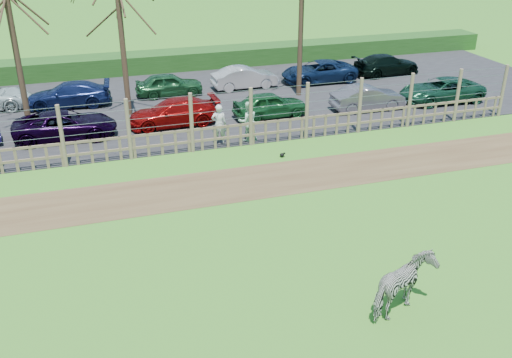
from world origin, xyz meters
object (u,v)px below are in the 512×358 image
object	(u,v)px
car_4	(270,105)
car_13	(386,65)
tree_left	(7,2)
car_9	(68,95)
car_11	(245,78)
tree_mid	(119,12)
car_3	(174,112)
visitor_a	(219,124)
car_2	(65,125)
zebra	(404,286)
crow	(282,155)
car_5	(368,98)
car_6	(442,90)
car_12	(319,72)
visitor_b	(248,121)
car_10	(169,84)

from	to	relation	value
car_4	car_13	xyz separation A→B (m)	(9.13, 5.24, 0.00)
tree_left	car_9	bearing A→B (deg)	60.68
tree_left	car_11	size ratio (longest dim) A/B	2.16
tree_mid	car_3	distance (m)	5.09
visitor_a	car_2	distance (m)	6.70
tree_mid	car_9	world-z (taller)	tree_mid
zebra	car_2	size ratio (longest dim) A/B	0.43
tree_left	car_4	bearing A→B (deg)	-7.43
crow	car_5	distance (m)	7.42
car_4	car_13	distance (m)	10.53
car_6	car_5	bearing A→B (deg)	-88.04
car_2	car_12	xyz separation A→B (m)	(13.95, 4.99, 0.00)
visitor_b	car_12	xyz separation A→B (m)	(6.52, 7.57, -0.26)
car_5	car_12	xyz separation A→B (m)	(-0.32, 5.37, 0.00)
car_10	visitor_b	bearing A→B (deg)	-164.30
car_6	crow	bearing A→B (deg)	-65.64
visitor_b	car_4	size ratio (longest dim) A/B	0.49
tree_left	car_10	distance (m)	9.18
zebra	car_11	bearing A→B (deg)	-32.16
visitor_b	car_13	distance (m)	13.53
visitor_b	car_10	size ratio (longest dim) A/B	0.49
car_2	visitor_b	bearing A→B (deg)	-106.94
visitor_b	car_12	size ratio (longest dim) A/B	0.40
visitor_a	car_10	distance (m)	7.56
car_6	car_3	bearing A→B (deg)	-91.21
car_5	car_13	world-z (taller)	same
tree_left	car_13	size ratio (longest dim) A/B	1.90
zebra	car_4	size ratio (longest dim) A/B	0.52
car_4	car_13	bearing A→B (deg)	-63.27
crow	car_9	world-z (taller)	car_9
car_5	car_6	distance (m)	4.22
car_2	car_13	xyz separation A→B (m)	(18.44, 5.28, 0.00)
car_2	car_5	distance (m)	14.27
car_6	car_4	bearing A→B (deg)	-90.93
tree_mid	car_5	size ratio (longest dim) A/B	1.87
car_4	car_5	distance (m)	4.97
car_3	tree_left	bearing A→B (deg)	-101.94
visitor_b	car_4	bearing A→B (deg)	-126.16
car_5	car_13	bearing A→B (deg)	-35.26
car_4	car_11	world-z (taller)	same
visitor_a	car_6	size ratio (longest dim) A/B	0.40
car_12	car_13	bearing A→B (deg)	94.35
car_5	tree_left	bearing A→B (deg)	84.56
crow	car_10	distance (m)	10.05
car_3	car_5	world-z (taller)	same
tree_mid	car_6	distance (m)	16.36
car_4	car_13	world-z (taller)	same
tree_left	crow	world-z (taller)	tree_left
car_2	car_11	size ratio (longest dim) A/B	1.19
visitor_a	car_5	size ratio (longest dim) A/B	0.47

